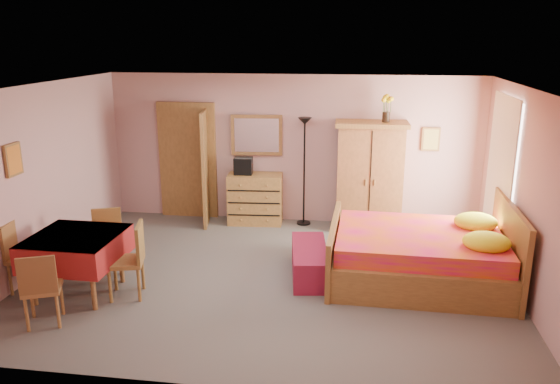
% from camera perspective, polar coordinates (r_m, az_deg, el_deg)
% --- Properties ---
extents(floor, '(6.50, 6.50, 0.00)m').
position_cam_1_polar(floor, '(7.66, -1.07, -8.89)').
color(floor, '#635E57').
rests_on(floor, ground).
extents(ceiling, '(6.50, 6.50, 0.00)m').
position_cam_1_polar(ceiling, '(6.97, -1.19, 10.88)').
color(ceiling, brown).
rests_on(ceiling, wall_back).
extents(wall_back, '(6.50, 0.10, 2.60)m').
position_cam_1_polar(wall_back, '(9.61, 1.29, 4.47)').
color(wall_back, tan).
rests_on(wall_back, floor).
extents(wall_front, '(6.50, 0.10, 2.60)m').
position_cam_1_polar(wall_front, '(4.89, -5.91, -7.24)').
color(wall_front, tan).
rests_on(wall_front, floor).
extents(wall_left, '(0.10, 5.00, 2.60)m').
position_cam_1_polar(wall_left, '(8.36, -23.70, 1.33)').
color(wall_left, tan).
rests_on(wall_left, floor).
extents(wall_right, '(0.10, 5.00, 2.60)m').
position_cam_1_polar(wall_right, '(7.42, 24.46, -0.48)').
color(wall_right, tan).
rests_on(wall_right, floor).
extents(doorway, '(1.06, 0.12, 2.15)m').
position_cam_1_polar(doorway, '(10.05, -9.58, 3.14)').
color(doorway, '#9E6B35').
rests_on(doorway, floor).
extents(window, '(0.08, 1.40, 1.95)m').
position_cam_1_polar(window, '(8.50, 22.19, 2.77)').
color(window, white).
rests_on(window, wall_right).
extents(picture_left, '(0.04, 0.32, 0.42)m').
position_cam_1_polar(picture_left, '(7.77, -26.11, 3.05)').
color(picture_left, orange).
rests_on(picture_left, wall_left).
extents(picture_back, '(0.30, 0.04, 0.40)m').
position_cam_1_polar(picture_back, '(9.55, 15.48, 5.34)').
color(picture_back, '#D8BF59').
rests_on(picture_back, wall_back).
extents(chest_of_drawers, '(0.98, 0.54, 0.89)m').
position_cam_1_polar(chest_of_drawers, '(9.66, -2.60, -0.72)').
color(chest_of_drawers, '#AE7A3B').
rests_on(chest_of_drawers, floor).
extents(wall_mirror, '(0.90, 0.12, 0.71)m').
position_cam_1_polar(wall_mirror, '(9.61, -2.45, 5.96)').
color(wall_mirror, white).
rests_on(wall_mirror, wall_back).
extents(stereo, '(0.33, 0.25, 0.29)m').
position_cam_1_polar(stereo, '(9.54, -3.86, 2.73)').
color(stereo, black).
rests_on(stereo, chest_of_drawers).
extents(floor_lamp, '(0.30, 0.30, 1.90)m').
position_cam_1_polar(floor_lamp, '(9.47, 2.54, 2.09)').
color(floor_lamp, black).
rests_on(floor_lamp, floor).
extents(wardrobe, '(1.21, 0.65, 1.87)m').
position_cam_1_polar(wardrobe, '(9.32, 9.33, 1.57)').
color(wardrobe, '#AD6B3A').
rests_on(wardrobe, floor).
extents(sunflower_vase, '(0.19, 0.19, 0.45)m').
position_cam_1_polar(sunflower_vase, '(9.12, 11.08, 8.59)').
color(sunflower_vase, yellow).
rests_on(sunflower_vase, wardrobe).
extents(bed, '(2.45, 1.96, 1.11)m').
position_cam_1_polar(bed, '(7.62, 14.32, -5.01)').
color(bed, '#D91559').
rests_on(bed, floor).
extents(bench, '(0.63, 1.31, 0.42)m').
position_cam_1_polar(bench, '(7.64, 3.09, -7.26)').
color(bench, maroon).
rests_on(bench, floor).
extents(dining_table, '(1.10, 1.10, 0.80)m').
position_cam_1_polar(dining_table, '(7.52, -20.33, -7.11)').
color(dining_table, maroon).
rests_on(dining_table, floor).
extents(chair_south, '(0.53, 0.53, 0.90)m').
position_cam_1_polar(chair_south, '(6.90, -23.59, -9.12)').
color(chair_south, '#AF723B').
rests_on(chair_south, floor).
extents(chair_north, '(0.51, 0.51, 0.88)m').
position_cam_1_polar(chair_north, '(8.06, -17.60, -4.99)').
color(chair_north, '#A27236').
rests_on(chair_north, floor).
extents(chair_west, '(0.47, 0.47, 0.92)m').
position_cam_1_polar(chair_west, '(7.85, -24.92, -6.15)').
color(chair_west, '#A46D37').
rests_on(chair_west, floor).
extents(chair_east, '(0.53, 0.53, 0.96)m').
position_cam_1_polar(chair_east, '(7.23, -15.86, -6.93)').
color(chair_east, '#A07036').
rests_on(chair_east, floor).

